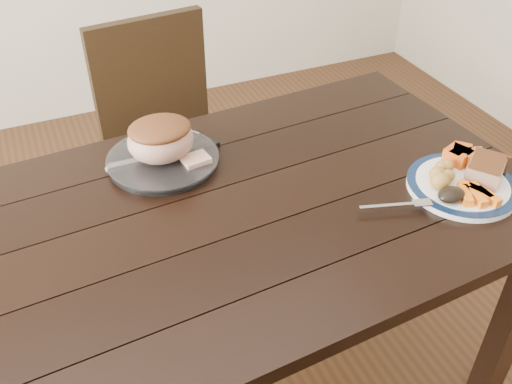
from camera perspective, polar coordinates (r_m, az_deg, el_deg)
name	(u,v)px	position (r m, az deg, el deg)	size (l,w,h in m)	color
dining_table	(224,240)	(1.44, -3.25, -4.84)	(1.66, 1.01, 0.75)	black
chair_far	(168,137)	(2.10, -8.82, 5.47)	(0.47, 0.48, 0.93)	black
dinner_plate	(462,186)	(1.54, 19.87, 0.57)	(0.28, 0.28, 0.02)	white
plate_rim	(462,183)	(1.53, 19.94, 0.82)	(0.28, 0.28, 0.02)	#0B1D3B
serving_platter	(163,161)	(1.56, -9.26, 3.08)	(0.29, 0.29, 0.02)	white
pork_slice	(485,170)	(1.55, 21.96, 2.04)	(0.10, 0.08, 0.05)	tan
roasted_potatoes	(442,174)	(1.51, 18.10, 1.75)	(0.10, 0.09, 0.04)	gold
carrot_batons	(476,194)	(1.48, 21.16, -0.19)	(0.09, 0.11, 0.02)	orange
pumpkin_wedges	(462,156)	(1.60, 19.95, 3.43)	(0.10, 0.09, 0.04)	orange
dark_mushroom	(451,195)	(1.45, 18.95, -0.26)	(0.07, 0.05, 0.03)	black
fork	(401,205)	(1.41, 14.31, -1.27)	(0.18, 0.07, 0.00)	silver
roast_joint	(161,140)	(1.52, -9.50, 5.11)	(0.18, 0.15, 0.11)	tan
cut_slice	(196,160)	(1.52, -6.03, 3.19)	(0.07, 0.06, 0.02)	tan
carving_knife	(185,151)	(1.59, -7.11, 4.08)	(0.32, 0.02, 0.01)	silver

